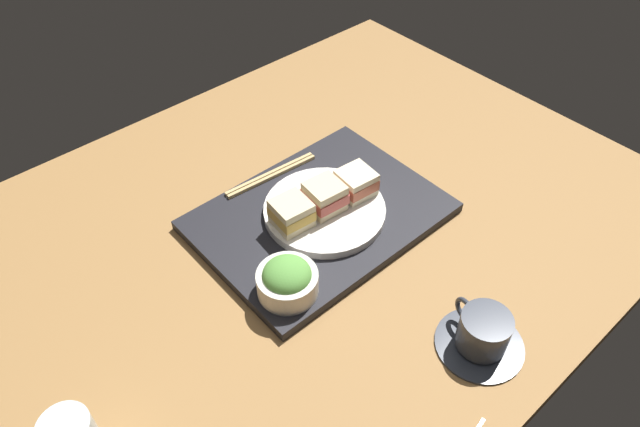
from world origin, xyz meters
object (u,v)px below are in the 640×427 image
(sandwich_plate, at_px, (325,210))
(salad_bowl, at_px, (287,280))
(sandwich_near, at_px, (356,183))
(chopsticks_pair, at_px, (271,175))
(sandwich_far, at_px, (292,213))
(coffee_cup, at_px, (482,334))
(sandwich_middle, at_px, (325,196))

(sandwich_plate, xyz_separation_m, salad_bowl, (0.17, 0.09, 0.02))
(sandwich_near, distance_m, chopsticks_pair, 0.18)
(sandwich_plate, xyz_separation_m, chopsticks_pair, (0.01, -0.15, -0.00))
(sandwich_far, xyz_separation_m, chopsticks_pair, (-0.06, -0.14, -0.04))
(sandwich_far, height_order, coffee_cup, sandwich_far)
(coffee_cup, bearing_deg, sandwich_middle, -89.94)
(sandwich_plate, height_order, sandwich_far, sandwich_far)
(sandwich_far, relative_size, chopsticks_pair, 0.34)
(sandwich_far, height_order, chopsticks_pair, sandwich_far)
(salad_bowl, distance_m, chopsticks_pair, 0.29)
(sandwich_middle, relative_size, coffee_cup, 0.52)
(sandwich_near, bearing_deg, coffee_cup, 78.64)
(sandwich_plate, bearing_deg, coffee_cup, 90.06)
(sandwich_plate, xyz_separation_m, sandwich_far, (0.07, -0.01, 0.03))
(sandwich_middle, bearing_deg, sandwich_near, 173.53)
(sandwich_middle, relative_size, chopsticks_pair, 0.35)
(chopsticks_pair, xyz_separation_m, coffee_cup, (-0.01, 0.51, 0.01))
(salad_bowl, bearing_deg, sandwich_far, -132.51)
(sandwich_plate, relative_size, sandwich_far, 3.28)
(sandwich_middle, bearing_deg, salad_bowl, 29.76)
(sandwich_plate, relative_size, chopsticks_pair, 1.11)
(sandwich_middle, height_order, coffee_cup, sandwich_middle)
(sandwich_near, relative_size, coffee_cup, 0.50)
(coffee_cup, bearing_deg, chopsticks_pair, -88.88)
(chopsticks_pair, bearing_deg, sandwich_plate, 93.70)
(sandwich_middle, xyz_separation_m, salad_bowl, (0.17, 0.09, -0.01))
(sandwich_near, distance_m, salad_bowl, 0.25)
(coffee_cup, bearing_deg, sandwich_plate, -89.94)
(sandwich_near, bearing_deg, salad_bowl, 20.08)
(sandwich_near, relative_size, chopsticks_pair, 0.34)
(sandwich_near, xyz_separation_m, sandwich_far, (0.14, -0.02, 0.00))
(coffee_cup, bearing_deg, salad_bowl, -58.13)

